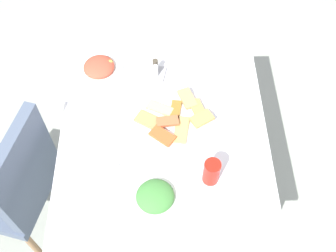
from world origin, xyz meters
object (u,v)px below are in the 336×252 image
object	(u,v)px
salad_plate_rice	(155,197)
spoon	(111,148)
paper_napkin	(115,148)
dining_table	(164,145)
soda_can	(211,172)
fork	(119,148)
salad_plate_greens	(99,68)
pide_platter	(175,119)
condiment_caddy	(155,71)
dining_chair	(13,183)

from	to	relation	value
salad_plate_rice	spoon	distance (m)	0.30
paper_napkin	dining_table	bearing A→B (deg)	-73.91
soda_can	paper_napkin	xyz separation A→B (m)	(0.15, 0.39, -0.06)
salad_plate_rice	fork	xyz separation A→B (m)	(0.23, 0.15, -0.02)
spoon	fork	bearing A→B (deg)	-108.12
spoon	salad_plate_greens	bearing A→B (deg)	-7.74
dining_table	salad_plate_greens	world-z (taller)	salad_plate_greens
pide_platter	condiment_caddy	world-z (taller)	condiment_caddy
soda_can	spoon	distance (m)	0.44
dining_chair	pide_platter	size ratio (longest dim) A/B	2.52
pide_platter	salad_plate_rice	size ratio (longest dim) A/B	1.68
salad_plate_rice	condiment_caddy	distance (m)	0.64
fork	condiment_caddy	distance (m)	0.43
dining_table	condiment_caddy	bearing A→B (deg)	5.58
salad_plate_rice	pide_platter	bearing A→B (deg)	-13.34
fork	condiment_caddy	bearing A→B (deg)	-39.03
salad_plate_greens	condiment_caddy	xyz separation A→B (m)	(-0.03, -0.27, 0.01)
dining_chair	paper_napkin	bearing A→B (deg)	-84.77
soda_can	pide_platter	bearing A→B (deg)	25.08
fork	spoon	distance (m)	0.04
salad_plate_greens	spoon	size ratio (longest dim) A/B	1.15
pide_platter	spoon	world-z (taller)	pide_platter
dining_table	soda_can	xyz separation A→B (m)	(-0.21, -0.18, 0.14)
fork	spoon	xyz separation A→B (m)	(0.00, 0.04, 0.00)
soda_can	spoon	bearing A→B (deg)	69.84
dining_table	soda_can	bearing A→B (deg)	-138.46
dining_table	fork	size ratio (longest dim) A/B	6.13
dining_table	pide_platter	size ratio (longest dim) A/B	3.13
dining_table	spoon	xyz separation A→B (m)	(-0.06, 0.22, 0.08)
dining_chair	condiment_caddy	bearing A→B (deg)	-55.60
paper_napkin	condiment_caddy	xyz separation A→B (m)	(0.41, -0.17, 0.02)
dining_table	pide_platter	distance (m)	0.13
pide_platter	paper_napkin	bearing A→B (deg)	118.20
pide_platter	soda_can	size ratio (longest dim) A/B	2.91
dining_table	salad_plate_greens	distance (m)	0.49
dining_chair	pide_platter	bearing A→B (deg)	-76.31
spoon	condiment_caddy	bearing A→B (deg)	-42.91
salad_plate_greens	fork	distance (m)	0.45
paper_napkin	soda_can	bearing A→B (deg)	-111.01
paper_napkin	spoon	world-z (taller)	spoon
soda_can	condiment_caddy	bearing A→B (deg)	21.43
soda_can	dining_chair	bearing A→B (deg)	83.23
pide_platter	soda_can	world-z (taller)	soda_can
dining_table	spoon	size ratio (longest dim) A/B	5.67
paper_napkin	condiment_caddy	size ratio (longest dim) A/B	1.31
condiment_caddy	salad_plate_rice	bearing A→B (deg)	179.75
fork	soda_can	bearing A→B (deg)	-130.50
pide_platter	dining_table	bearing A→B (deg)	146.93
salad_plate_rice	soda_can	distance (m)	0.24
spoon	dining_table	bearing A→B (deg)	-93.28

